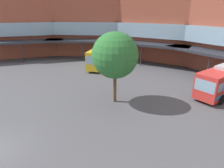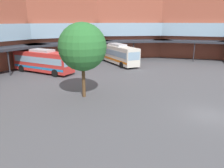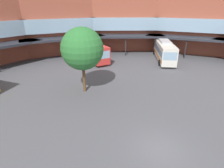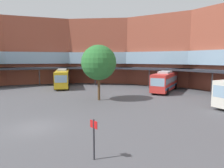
# 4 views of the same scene
# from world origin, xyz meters

# --- Properties ---
(ground_plane) EXTENTS (118.44, 118.44, 0.00)m
(ground_plane) POSITION_xyz_m (0.00, 0.00, 0.00)
(ground_plane) COLOR #515156
(station_building) EXTENTS (75.18, 44.87, 15.17)m
(station_building) POSITION_xyz_m (-0.00, 19.50, 7.32)
(station_building) COLOR #9E4C38
(station_building) RESTS_ON ground
(bus_1) EXTENTS (5.24, 10.63, 3.64)m
(bus_1) POSITION_xyz_m (-1.47, 25.16, 1.84)
(bus_1) COLOR red
(bus_1) RESTS_ON ground
(bus_3) EXTENTS (6.29, 12.05, 3.74)m
(bus_3) POSITION_xyz_m (12.12, 22.10, 1.89)
(bus_3) COLOR silver
(bus_3) RESTS_ON ground
(plaza_tree) EXTENTS (4.92, 4.92, 7.78)m
(plaza_tree) POSITION_xyz_m (-4.34, 11.59, 5.31)
(plaza_tree) COLOR brown
(plaza_tree) RESTS_ON ground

